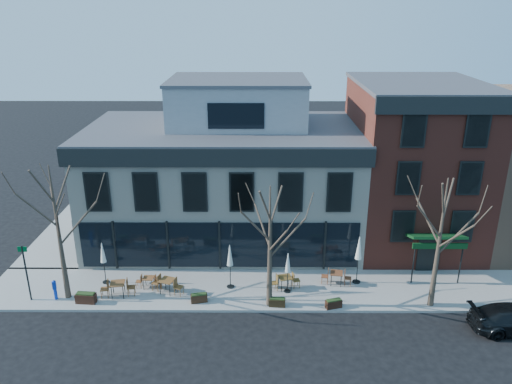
{
  "coord_description": "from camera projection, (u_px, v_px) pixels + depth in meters",
  "views": [
    {
      "loc": [
        2.37,
        -27.78,
        15.82
      ],
      "look_at": [
        2.24,
        2.0,
        4.64
      ],
      "focal_mm": 35.0,
      "sensor_mm": 36.0,
      "label": 1
    }
  ],
  "objects": [
    {
      "name": "umbrella_2",
      "position": [
        230.0,
        258.0,
        28.88
      ],
      "size": [
        0.44,
        0.44,
        2.77
      ],
      "color": "black",
      "rests_on": "sidewalk_front"
    },
    {
      "name": "planter_1",
      "position": [
        199.0,
        298.0,
        28.01
      ],
      "size": [
        0.98,
        0.55,
        0.52
      ],
      "color": "black",
      "rests_on": "sidewalk_front"
    },
    {
      "name": "tree_mid",
      "position": [
        270.0,
        246.0,
        26.58
      ],
      "size": [
        3.5,
        3.55,
        7.04
      ],
      "color": "#382B21",
      "rests_on": "sidewalk_front"
    },
    {
      "name": "cafe_set_2",
      "position": [
        167.0,
        284.0,
        28.83
      ],
      "size": [
        2.01,
        1.13,
        1.03
      ],
      "color": "brown",
      "rests_on": "sidewalk_front"
    },
    {
      "name": "sign_pole",
      "position": [
        26.0,
        270.0,
        27.62
      ],
      "size": [
        0.5,
        0.1,
        3.4
      ],
      "color": "black",
      "rests_on": "sidewalk_front"
    },
    {
      "name": "cafe_set_1",
      "position": [
        149.0,
        281.0,
        29.37
      ],
      "size": [
        1.56,
        0.65,
        0.82
      ],
      "color": "brown",
      "rests_on": "sidewalk_front"
    },
    {
      "name": "ground",
      "position": [
        221.0,
        272.0,
        31.58
      ],
      "size": [
        120.0,
        120.0,
        0.0
      ],
      "primitive_type": "plane",
      "color": "black",
      "rests_on": "ground"
    },
    {
      "name": "planter_2",
      "position": [
        277.0,
        302.0,
        27.62
      ],
      "size": [
        0.93,
        0.43,
        0.51
      ],
      "color": "black",
      "rests_on": "sidewalk_front"
    },
    {
      "name": "sidewalk_side",
      "position": [
        76.0,
        230.0,
        37.22
      ],
      "size": [
        4.5,
        12.0,
        0.15
      ],
      "primitive_type": "cube",
      "color": "gray",
      "rests_on": "ground"
    },
    {
      "name": "sidewalk_front",
      "position": [
        273.0,
        289.0,
        29.53
      ],
      "size": [
        33.5,
        4.7,
        0.15
      ],
      "primitive_type": "cube",
      "color": "gray",
      "rests_on": "ground"
    },
    {
      "name": "umbrella_4",
      "position": [
        359.0,
        251.0,
        29.33
      ],
      "size": [
        0.48,
        0.48,
        3.03
      ],
      "color": "black",
      "rests_on": "sidewalk_front"
    },
    {
      "name": "red_brick_building",
      "position": [
        413.0,
        163.0,
        34.21
      ],
      "size": [
        8.2,
        11.78,
        11.18
      ],
      "color": "maroon",
      "rests_on": "ground"
    },
    {
      "name": "corner_building",
      "position": [
        225.0,
        175.0,
        34.66
      ],
      "size": [
        18.39,
        10.39,
        11.1
      ],
      "color": "silver",
      "rests_on": "ground"
    },
    {
      "name": "tree_right",
      "position": [
        439.0,
        242.0,
        26.46
      ],
      "size": [
        3.72,
        3.77,
        7.48
      ],
      "color": "#382B21",
      "rests_on": "sidewalk_front"
    },
    {
      "name": "umbrella_3",
      "position": [
        288.0,
        265.0,
        28.47
      ],
      "size": [
        0.4,
        0.4,
        2.51
      ],
      "color": "black",
      "rests_on": "sidewalk_front"
    },
    {
      "name": "planter_3",
      "position": [
        334.0,
        303.0,
        27.48
      ],
      "size": [
        0.97,
        0.6,
        0.51
      ],
      "color": "black",
      "rests_on": "sidewalk_front"
    },
    {
      "name": "cafe_set_4",
      "position": [
        285.0,
        281.0,
        29.23
      ],
      "size": [
        1.88,
        0.88,
        0.96
      ],
      "color": "brown",
      "rests_on": "sidewalk_front"
    },
    {
      "name": "cafe_set_5",
      "position": [
        336.0,
        277.0,
        29.7
      ],
      "size": [
        1.86,
        0.84,
        0.96
      ],
      "color": "brown",
      "rests_on": "sidewalk_front"
    },
    {
      "name": "call_box",
      "position": [
        55.0,
        289.0,
        28.15
      ],
      "size": [
        0.24,
        0.24,
        1.22
      ],
      "color": "#0D33B0",
      "rests_on": "sidewalk_front"
    },
    {
      "name": "cafe_set_0",
      "position": [
        118.0,
        288.0,
        28.47
      ],
      "size": [
        2.03,
        0.9,
        1.05
      ],
      "color": "brown",
      "rests_on": "sidewalk_front"
    },
    {
      "name": "planter_0",
      "position": [
        86.0,
        298.0,
        27.91
      ],
      "size": [
        1.15,
        0.54,
        0.62
      ],
      "color": "black",
      "rests_on": "sidewalk_front"
    },
    {
      "name": "umbrella_0",
      "position": [
        103.0,
        255.0,
        29.4
      ],
      "size": [
        0.42,
        0.42,
        2.64
      ],
      "color": "black",
      "rests_on": "sidewalk_front"
    },
    {
      "name": "tree_corner",
      "position": [
        59.0,
        232.0,
        27.12
      ],
      "size": [
        3.93,
        3.98,
        7.92
      ],
      "color": "#382B21",
      "rests_on": "sidewalk_front"
    }
  ]
}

